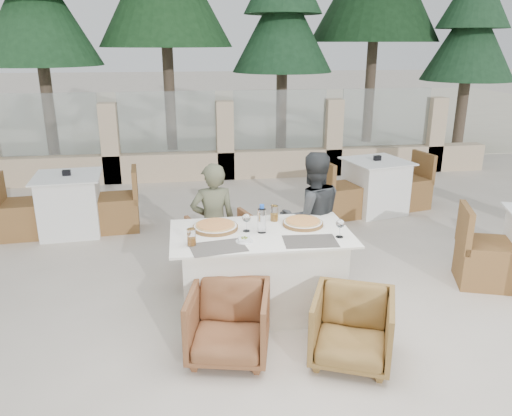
{
  "coord_description": "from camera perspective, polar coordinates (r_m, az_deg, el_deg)",
  "views": [
    {
      "loc": [
        -0.74,
        -4.07,
        2.38
      ],
      "look_at": [
        -0.1,
        0.32,
        0.9
      ],
      "focal_mm": 35.0,
      "sensor_mm": 36.0,
      "label": 1
    }
  ],
  "objects": [
    {
      "name": "perimeter_wall_far",
      "position": [
        9.04,
        -3.57,
        8.35
      ],
      "size": [
        10.0,
        0.34,
        1.6
      ],
      "primitive_type": null,
      "color": "beige",
      "rests_on": "ground"
    },
    {
      "name": "diner_right",
      "position": [
        5.11,
        6.4,
        -1.08
      ],
      "size": [
        0.71,
        0.58,
        1.36
      ],
      "primitive_type": "imported",
      "rotation": [
        0.0,
        0.0,
        3.24
      ],
      "color": "#333638",
      "rests_on": "ground"
    },
    {
      "name": "ground",
      "position": [
        4.77,
        1.73,
        -11.46
      ],
      "size": [
        80.0,
        80.0,
        0.0
      ],
      "primitive_type": "plane",
      "color": "beige",
      "rests_on": "ground"
    },
    {
      "name": "olive_dish",
      "position": [
        4.23,
        -1.33,
        -3.61
      ],
      "size": [
        0.13,
        0.13,
        0.04
      ],
      "primitive_type": null,
      "rotation": [
        0.0,
        0.0,
        0.19
      ],
      "color": "white",
      "rests_on": "dining_table"
    },
    {
      "name": "armchair_far_left",
      "position": [
        5.34,
        -3.53,
        -4.34
      ],
      "size": [
        0.86,
        0.87,
        0.63
      ],
      "primitive_type": "imported",
      "rotation": [
        0.0,
        0.0,
        3.46
      ],
      "color": "#975D37",
      "rests_on": "ground"
    },
    {
      "name": "bg_table_a",
      "position": [
        6.88,
        -20.45,
        0.4
      ],
      "size": [
        1.7,
        0.94,
        0.77
      ],
      "primitive_type": null,
      "rotation": [
        0.0,
        0.0,
        0.08
      ],
      "color": "white",
      "rests_on": "ground"
    },
    {
      "name": "water_bottle",
      "position": [
        4.4,
        0.68,
        -1.22
      ],
      "size": [
        0.08,
        0.08,
        0.26
      ],
      "primitive_type": "cylinder",
      "rotation": [
        0.0,
        0.0,
        -0.12
      ],
      "color": "#B7DAF1",
      "rests_on": "dining_table"
    },
    {
      "name": "beer_glass_left",
      "position": [
        4.17,
        -7.39,
        -3.34
      ],
      "size": [
        0.08,
        0.08,
        0.15
      ],
      "primitive_type": "cylinder",
      "rotation": [
        0.0,
        0.0,
        -0.09
      ],
      "color": "#BF6E1B",
      "rests_on": "dining_table"
    },
    {
      "name": "placemat_near_left",
      "position": [
        4.13,
        -4.36,
        -4.51
      ],
      "size": [
        0.49,
        0.37,
        0.0
      ],
      "primitive_type": "cube",
      "rotation": [
        0.0,
        0.0,
        0.16
      ],
      "color": "#5D5750",
      "rests_on": "dining_table"
    },
    {
      "name": "pizza_right",
      "position": [
        4.63,
        5.38,
        -1.67
      ],
      "size": [
        0.41,
        0.41,
        0.05
      ],
      "primitive_type": "cylinder",
      "rotation": [
        0.0,
        0.0,
        0.12
      ],
      "color": "#D0581C",
      "rests_on": "dining_table"
    },
    {
      "name": "wine_glass_corner",
      "position": [
        4.36,
        9.58,
        -2.19
      ],
      "size": [
        0.08,
        0.08,
        0.18
      ],
      "primitive_type": null,
      "rotation": [
        0.0,
        0.0,
        0.01
      ],
      "color": "white",
      "rests_on": "dining_table"
    },
    {
      "name": "placemat_near_right",
      "position": [
        4.27,
        6.22,
        -3.79
      ],
      "size": [
        0.47,
        0.33,
        0.0
      ],
      "primitive_type": "cube",
      "rotation": [
        0.0,
        0.0,
        -0.06
      ],
      "color": "#4E4943",
      "rests_on": "dining_table"
    },
    {
      "name": "pine_centre",
      "position": [
        11.49,
        3.05,
        19.02
      ],
      "size": [
        2.2,
        2.2,
        5.0
      ],
      "primitive_type": "cone",
      "color": "#1E4727",
      "rests_on": "ground"
    },
    {
      "name": "beer_glass_right",
      "position": [
        4.7,
        2.1,
        -0.61
      ],
      "size": [
        0.08,
        0.08,
        0.15
      ],
      "primitive_type": "cylinder",
      "rotation": [
        0.0,
        0.0,
        0.03
      ],
      "color": "orange",
      "rests_on": "dining_table"
    },
    {
      "name": "pizza_left",
      "position": [
        4.52,
        -4.66,
        -2.09
      ],
      "size": [
        0.49,
        0.49,
        0.05
      ],
      "primitive_type": "cylinder",
      "rotation": [
        0.0,
        0.0,
        -0.24
      ],
      "color": "#CA4F1B",
      "rests_on": "dining_table"
    },
    {
      "name": "armchair_near_right",
      "position": [
        4.03,
        10.92,
        -13.33
      ],
      "size": [
        0.79,
        0.8,
        0.56
      ],
      "primitive_type": "imported",
      "rotation": [
        0.0,
        0.0,
        -0.4
      ],
      "color": "olive",
      "rests_on": "ground"
    },
    {
      "name": "dining_table",
      "position": [
        4.59,
        0.55,
        -7.29
      ],
      "size": [
        1.6,
        0.9,
        0.77
      ],
      "primitive_type": null,
      "color": "white",
      "rests_on": "ground"
    },
    {
      "name": "pine_far_left",
      "position": [
        11.41,
        -23.69,
        18.86
      ],
      "size": [
        2.42,
        2.42,
        5.5
      ],
      "primitive_type": "cone",
      "color": "#204C27",
      "rests_on": "ground"
    },
    {
      "name": "wine_glass_centre",
      "position": [
        4.44,
        -1.09,
        -1.56
      ],
      "size": [
        0.09,
        0.09,
        0.18
      ],
      "primitive_type": null,
      "rotation": [
        0.0,
        0.0,
        -0.22
      ],
      "color": "silver",
      "rests_on": "dining_table"
    },
    {
      "name": "pine_far_right",
      "position": [
        12.28,
        23.19,
        16.44
      ],
      "size": [
        1.98,
        1.98,
        4.5
      ],
      "primitive_type": "cone",
      "color": "#1F4527",
      "rests_on": "ground"
    },
    {
      "name": "armchair_far_right",
      "position": [
        5.29,
        4.64,
        -4.91
      ],
      "size": [
        0.67,
        0.69,
        0.58
      ],
      "primitive_type": "imported",
      "rotation": [
        0.0,
        0.0,
        3.24
      ],
      "color": "olive",
      "rests_on": "ground"
    },
    {
      "name": "diner_left",
      "position": [
        5.06,
        -4.87,
        -1.82
      ],
      "size": [
        0.48,
        0.34,
        1.26
      ],
      "primitive_type": "imported",
      "rotation": [
        0.0,
        0.0,
        3.22
      ],
      "color": "#595B42",
      "rests_on": "ground"
    },
    {
      "name": "bg_table_b",
      "position": [
        7.46,
        13.46,
        2.43
      ],
      "size": [
        1.78,
        1.17,
        0.77
      ],
      "primitive_type": null,
      "rotation": [
        0.0,
        0.0,
        0.23
      ],
      "color": "white",
      "rests_on": "ground"
    },
    {
      "name": "armchair_near_left",
      "position": [
        4.01,
        -3.13,
        -12.99
      ],
      "size": [
        0.74,
        0.75,
        0.58
      ],
      "primitive_type": "imported",
      "rotation": [
        0.0,
        0.0,
        -0.22
      ],
      "color": "brown",
      "rests_on": "ground"
    },
    {
      "name": "sand_patch",
      "position": [
        18.24,
        -6.08,
        10.87
      ],
      "size": [
        30.0,
        16.0,
        0.01
      ],
      "primitive_type": "cube",
      "color": "beige",
      "rests_on": "ground"
    }
  ]
}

